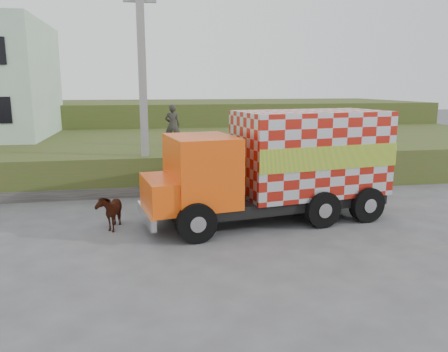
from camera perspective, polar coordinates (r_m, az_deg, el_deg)
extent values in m
plane|color=#474749|center=(13.18, -5.44, -6.78)|extent=(120.00, 120.00, 0.00)
cube|color=#32531B|center=(22.75, -7.77, 2.92)|extent=(40.00, 12.00, 1.50)
cube|color=#32531B|center=(34.58, -8.83, 7.09)|extent=(40.00, 12.00, 3.00)
cube|color=#595651|center=(17.15, -13.41, -2.01)|extent=(16.00, 0.50, 0.40)
cube|color=gray|center=(17.07, -10.54, 10.93)|extent=(0.30, 0.30, 8.00)
cube|color=gray|center=(17.34, -10.96, 21.56)|extent=(1.20, 0.12, 0.12)
cube|color=black|center=(13.85, 6.66, -3.09)|extent=(7.07, 3.26, 0.35)
cube|color=#E34A0B|center=(12.74, -2.97, 0.76)|extent=(2.15, 2.56, 2.00)
cube|color=#E34A0B|center=(12.60, -7.96, -2.26)|extent=(1.32, 2.24, 0.90)
cube|color=silver|center=(14.13, 11.17, 3.07)|extent=(4.93, 3.11, 2.60)
cube|color=yellow|center=(13.11, 13.90, 2.30)|extent=(4.55, 0.77, 0.70)
cube|color=yellow|center=(15.18, 8.82, 3.74)|extent=(4.55, 0.77, 0.70)
cube|color=silver|center=(12.67, -10.11, -5.07)|extent=(0.51, 2.30, 0.30)
cylinder|color=black|center=(11.83, -3.62, -6.11)|extent=(1.14, 0.52, 1.10)
cylinder|color=black|center=(13.97, -6.25, -3.38)|extent=(1.14, 0.52, 1.10)
cylinder|color=black|center=(13.39, 12.69, -4.26)|extent=(1.14, 0.52, 1.10)
cylinder|color=black|center=(15.32, 8.11, -2.09)|extent=(1.14, 0.52, 1.10)
cylinder|color=black|center=(14.30, 18.14, -3.55)|extent=(1.14, 0.52, 1.10)
cylinder|color=black|center=(16.11, 13.16, -1.60)|extent=(1.14, 0.52, 1.10)
imported|color=black|center=(13.41, -14.66, -4.38)|extent=(0.77, 1.36, 1.08)
imported|color=#312F2C|center=(20.08, -6.74, 6.63)|extent=(0.73, 0.53, 1.86)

